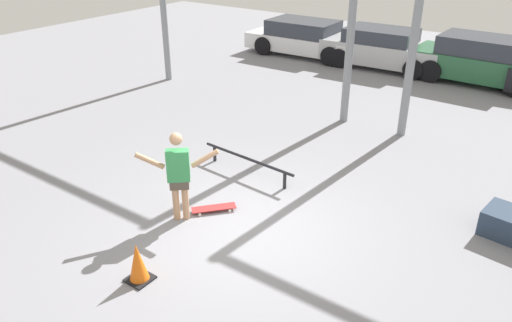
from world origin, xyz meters
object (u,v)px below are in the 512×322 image
object	(u,v)px
parked_car_green	(482,61)
traffic_cone	(138,263)
skateboarder	(179,172)
parked_car_silver	(383,49)
grind_rail	(248,161)
parked_car_white	(306,38)
skateboard	(214,208)

from	to	relation	value
parked_car_green	traffic_cone	distance (m)	13.15
skateboarder	traffic_cone	bearing A→B (deg)	-109.40
traffic_cone	parked_car_green	bearing A→B (deg)	82.70
parked_car_green	parked_car_silver	bearing A→B (deg)	-176.91
grind_rail	parked_car_white	size ratio (longest dim) A/B	0.51
skateboarder	grind_rail	world-z (taller)	skateboarder
traffic_cone	parked_car_silver	bearing A→B (deg)	96.97
skateboarder	parked_car_silver	distance (m)	11.40
skateboard	parked_car_green	xyz separation A→B (m)	(1.99, 10.92, 0.65)
traffic_cone	skateboard	bearing A→B (deg)	98.70
parked_car_green	traffic_cone	world-z (taller)	parked_car_green
skateboarder	parked_car_silver	world-z (taller)	skateboarder
parked_car_white	traffic_cone	size ratio (longest dim) A/B	7.27
skateboard	parked_car_white	xyz separation A→B (m)	(-4.35, 10.76, 0.57)
skateboard	parked_car_white	distance (m)	11.62
grind_rail	parked_car_silver	world-z (taller)	parked_car_silver
parked_car_green	parked_car_white	bearing A→B (deg)	-176.99
parked_car_silver	grind_rail	bearing A→B (deg)	-86.91
grind_rail	skateboard	bearing A→B (deg)	-77.18
skateboarder	skateboard	bearing A→B (deg)	18.06
grind_rail	parked_car_green	world-z (taller)	parked_car_green
parked_car_white	skateboarder	bearing A→B (deg)	-72.05
skateboarder	traffic_cone	size ratio (longest dim) A/B	2.62
skateboard	traffic_cone	distance (m)	2.16
parked_car_silver	traffic_cone	bearing A→B (deg)	-85.52
skateboarder	parked_car_green	distance (m)	11.67
parked_car_white	traffic_cone	distance (m)	13.71
skateboard	parked_car_silver	distance (m)	10.92
parked_car_silver	parked_car_green	xyz separation A→B (m)	(3.25, 0.08, 0.05)
grind_rail	traffic_cone	xyz separation A→B (m)	(0.67, -3.66, 0.01)
grind_rail	parked_car_silver	size ratio (longest dim) A/B	0.54
skateboarder	parked_car_silver	xyz separation A→B (m)	(-0.95, 11.35, -0.27)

